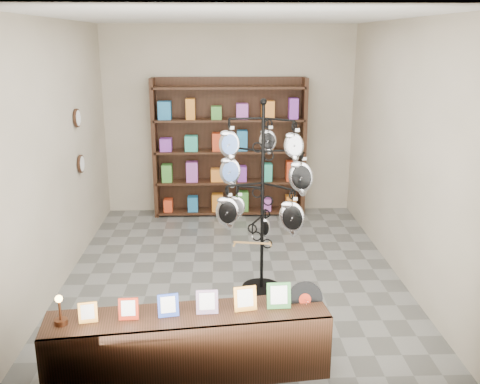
# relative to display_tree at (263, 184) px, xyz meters

# --- Properties ---
(ground) EXTENTS (5.00, 5.00, 0.00)m
(ground) POSITION_rel_display_tree_xyz_m (-0.32, 0.49, -1.26)
(ground) COLOR slate
(ground) RESTS_ON ground
(room_envelope) EXTENTS (5.00, 5.00, 5.00)m
(room_envelope) POSITION_rel_display_tree_xyz_m (-0.32, 0.49, 0.59)
(room_envelope) COLOR #C2B39C
(room_envelope) RESTS_ON ground
(display_tree) EXTENTS (1.14, 1.11, 2.18)m
(display_tree) POSITION_rel_display_tree_xyz_m (0.00, 0.00, 0.00)
(display_tree) COLOR black
(display_tree) RESTS_ON ground
(front_shelf) EXTENTS (2.39, 0.75, 0.83)m
(front_shelf) POSITION_rel_display_tree_xyz_m (-0.74, -1.61, -0.97)
(front_shelf) COLOR black
(front_shelf) RESTS_ON ground
(back_shelving) EXTENTS (2.42, 0.36, 2.20)m
(back_shelving) POSITION_rel_display_tree_xyz_m (-0.32, 2.78, -0.23)
(back_shelving) COLOR black
(back_shelving) RESTS_ON ground
(wall_clocks) EXTENTS (0.03, 0.24, 0.84)m
(wall_clocks) POSITION_rel_display_tree_xyz_m (-2.29, 1.29, 0.24)
(wall_clocks) COLOR black
(wall_clocks) RESTS_ON ground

